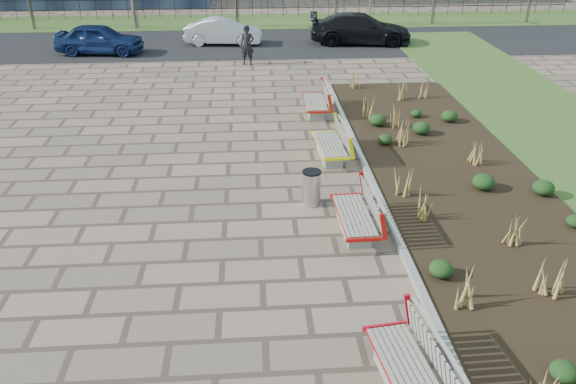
{
  "coord_description": "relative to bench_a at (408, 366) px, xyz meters",
  "views": [
    {
      "loc": [
        0.72,
        -8.4,
        6.88
      ],
      "look_at": [
        1.5,
        3.0,
        0.9
      ],
      "focal_mm": 35.0,
      "sensor_mm": 36.0,
      "label": 1
    }
  ],
  "objects": [
    {
      "name": "grass_verge_far",
      "position": [
        -3.0,
        30.14,
        -0.48
      ],
      "size": [
        80.0,
        5.0,
        0.04
      ],
      "primitive_type": "cube",
      "color": "#33511E",
      "rests_on": "ground"
    },
    {
      "name": "car_silver",
      "position": [
        -3.64,
        24.0,
        0.18
      ],
      "size": [
        4.12,
        1.81,
        1.32
      ],
      "primitive_type": "imported",
      "rotation": [
        0.0,
        0.0,
        1.47
      ],
      "color": "#B9BDC2",
      "rests_on": "road"
    },
    {
      "name": "planting_curb",
      "position": [
        0.92,
        7.14,
        -0.42
      ],
      "size": [
        0.16,
        18.0,
        0.15
      ],
      "primitive_type": "cube",
      "color": "gray",
      "rests_on": "ground"
    },
    {
      "name": "ground",
      "position": [
        -3.0,
        2.14,
        -0.5
      ],
      "size": [
        120.0,
        120.0,
        0.0
      ],
      "primitive_type": "plane",
      "color": "#7F6657",
      "rests_on": "ground"
    },
    {
      "name": "bench_a",
      "position": [
        0.0,
        0.0,
        0.0
      ],
      "size": [
        1.16,
        2.2,
        1.0
      ],
      "primitive_type": null,
      "rotation": [
        0.0,
        0.0,
        0.13
      ],
      "color": "red",
      "rests_on": "ground"
    },
    {
      "name": "bench_c",
      "position": [
        0.0,
        8.96,
        0.0
      ],
      "size": [
        1.02,
        2.15,
        1.0
      ],
      "primitive_type": null,
      "rotation": [
        0.0,
        0.0,
        0.06
      ],
      "color": "#FFF70D",
      "rests_on": "ground"
    },
    {
      "name": "road",
      "position": [
        -3.0,
        24.14,
        -0.49
      ],
      "size": [
        80.0,
        7.0,
        0.02
      ],
      "primitive_type": "cube",
      "color": "black",
      "rests_on": "ground"
    },
    {
      "name": "bench_b",
      "position": [
        0.0,
        4.77,
        0.0
      ],
      "size": [
        0.96,
        2.13,
        1.0
      ],
      "primitive_type": null,
      "rotation": [
        0.0,
        0.0,
        0.03
      ],
      "color": "#BB110C",
      "rests_on": "ground"
    },
    {
      "name": "litter_bin",
      "position": [
        -0.84,
        6.17,
        -0.05
      ],
      "size": [
        0.46,
        0.46,
        0.89
      ],
      "primitive_type": "cylinder",
      "color": "#B2B2B7",
      "rests_on": "ground"
    },
    {
      "name": "bench_d",
      "position": [
        0.0,
        12.88,
        0.0
      ],
      "size": [
        0.91,
        2.1,
        1.0
      ],
      "primitive_type": null,
      "rotation": [
        0.0,
        0.0,
        -0.0
      ],
      "color": "red",
      "rests_on": "ground"
    },
    {
      "name": "planting_bed",
      "position": [
        3.25,
        7.14,
        -0.45
      ],
      "size": [
        4.5,
        18.0,
        0.1
      ],
      "primitive_type": "cube",
      "color": "black",
      "rests_on": "ground"
    },
    {
      "name": "car_black",
      "position": [
        3.62,
        23.72,
        0.29
      ],
      "size": [
        5.54,
        2.76,
        1.55
      ],
      "primitive_type": "imported",
      "rotation": [
        0.0,
        0.0,
        1.46
      ],
      "color": "black",
      "rests_on": "road"
    },
    {
      "name": "pedestrian",
      "position": [
        -2.38,
        19.87,
        0.39
      ],
      "size": [
        0.72,
        0.54,
        1.78
      ],
      "primitive_type": "imported",
      "rotation": [
        0.0,
        0.0,
        -0.19
      ],
      "color": "black",
      "rests_on": "ground"
    },
    {
      "name": "railing_fence",
      "position": [
        -3.0,
        31.64,
        0.14
      ],
      "size": [
        44.0,
        0.1,
        1.2
      ],
      "primitive_type": null,
      "color": "black",
      "rests_on": "grass_verge_far"
    },
    {
      "name": "car_blue",
      "position": [
        -9.68,
        22.37,
        0.24
      ],
      "size": [
        4.4,
        2.16,
        1.45
      ],
      "primitive_type": "imported",
      "rotation": [
        0.0,
        0.0,
        1.46
      ],
      "color": "#122251",
      "rests_on": "road"
    }
  ]
}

